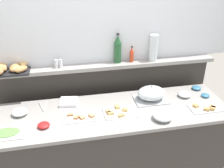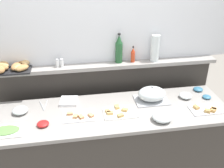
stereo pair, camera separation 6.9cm
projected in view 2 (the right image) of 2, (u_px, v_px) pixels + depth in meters
name	position (u px, v px, depth m)	size (l,w,h in m)	color
ground_plane	(104.00, 143.00, 3.40)	(12.00, 12.00, 0.00)	gray
buffet_counter	(111.00, 147.00, 2.66)	(2.32, 0.69, 0.91)	#3D3833
back_ledge_unit	(104.00, 106.00, 3.03)	(2.48, 0.22, 1.22)	#3D3833
sandwich_platter_side	(79.00, 116.00, 2.37)	(0.30, 0.20, 0.04)	white
sandwich_platter_front	(206.00, 109.00, 2.46)	(0.31, 0.18, 0.04)	silver
sandwich_platter_rear	(119.00, 112.00, 2.42)	(0.32, 0.21, 0.04)	white
cold_cuts_platter	(5.00, 131.00, 2.17)	(0.32, 0.20, 0.02)	white
serving_cloche	(152.00, 94.00, 2.59)	(0.34, 0.24, 0.17)	#B7BABF
glass_bowl_large	(185.00, 96.00, 2.66)	(0.13, 0.13, 0.05)	silver
glass_bowl_medium	(162.00, 117.00, 2.31)	(0.18, 0.18, 0.07)	silver
glass_bowl_small	(20.00, 110.00, 2.41)	(0.15, 0.15, 0.06)	silver
condiment_bowl_cream	(198.00, 89.00, 2.80)	(0.10, 0.10, 0.04)	teal
condiment_bowl_dark	(43.00, 124.00, 2.24)	(0.11, 0.11, 0.04)	red
condiment_bowl_red	(207.00, 97.00, 2.66)	(0.09, 0.09, 0.03)	teal
serving_tongs	(44.00, 106.00, 2.53)	(0.08, 0.19, 0.01)	#B7BABF
napkin_stack	(69.00, 101.00, 2.58)	(0.17, 0.17, 0.03)	white
wine_bottle_green	(119.00, 50.00, 2.67)	(0.08, 0.08, 0.32)	#23562D
hot_sauce_bottle	(133.00, 55.00, 2.71)	(0.04, 0.04, 0.18)	red
salt_shaker	(57.00, 63.00, 2.60)	(0.03, 0.03, 0.09)	white
pepper_shaker	(62.00, 63.00, 2.61)	(0.03, 0.03, 0.09)	white
bread_basket	(11.00, 67.00, 2.54)	(0.40, 0.29, 0.08)	black
water_carafe	(155.00, 48.00, 2.70)	(0.09, 0.09, 0.29)	silver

